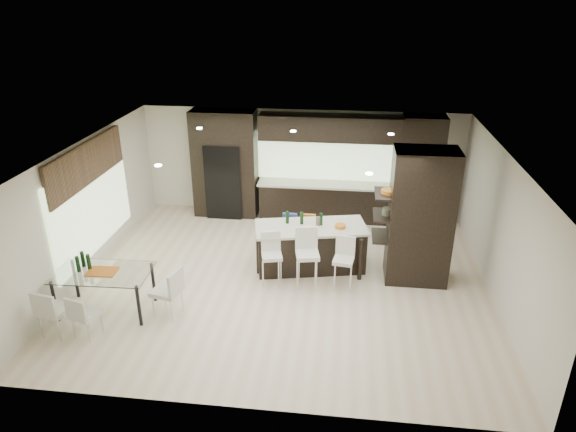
# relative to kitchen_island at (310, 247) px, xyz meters

# --- Properties ---
(ground) EXTENTS (8.00, 8.00, 0.00)m
(ground) POSITION_rel_kitchen_island_xyz_m (-0.47, -0.60, -0.47)
(ground) COLOR beige
(ground) RESTS_ON ground
(back_wall) EXTENTS (8.00, 0.02, 2.70)m
(back_wall) POSITION_rel_kitchen_island_xyz_m (-0.47, 2.90, 0.88)
(back_wall) COLOR beige
(back_wall) RESTS_ON ground
(left_wall) EXTENTS (0.02, 7.00, 2.70)m
(left_wall) POSITION_rel_kitchen_island_xyz_m (-4.47, -0.60, 0.88)
(left_wall) COLOR beige
(left_wall) RESTS_ON ground
(right_wall) EXTENTS (0.02, 7.00, 2.70)m
(right_wall) POSITION_rel_kitchen_island_xyz_m (3.53, -0.60, 0.88)
(right_wall) COLOR beige
(right_wall) RESTS_ON ground
(ceiling) EXTENTS (8.00, 7.00, 0.02)m
(ceiling) POSITION_rel_kitchen_island_xyz_m (-0.47, -0.60, 2.23)
(ceiling) COLOR white
(ceiling) RESTS_ON ground
(window_left) EXTENTS (0.04, 3.20, 1.90)m
(window_left) POSITION_rel_kitchen_island_xyz_m (-4.43, -0.40, 0.88)
(window_left) COLOR #B2D199
(window_left) RESTS_ON left_wall
(window_back) EXTENTS (3.40, 0.04, 1.20)m
(window_back) POSITION_rel_kitchen_island_xyz_m (0.13, 2.86, 1.08)
(window_back) COLOR #B2D199
(window_back) RESTS_ON back_wall
(stone_accent) EXTENTS (0.08, 3.00, 0.80)m
(stone_accent) POSITION_rel_kitchen_island_xyz_m (-4.40, -0.40, 1.78)
(stone_accent) COLOR brown
(stone_accent) RESTS_ON left_wall
(ceiling_spots) EXTENTS (4.00, 3.00, 0.02)m
(ceiling_spots) POSITION_rel_kitchen_island_xyz_m (-0.47, -0.35, 2.21)
(ceiling_spots) COLOR white
(ceiling_spots) RESTS_ON ceiling
(back_cabinetry) EXTENTS (6.80, 0.68, 2.70)m
(back_cabinetry) POSITION_rel_kitchen_island_xyz_m (0.03, 2.57, 0.88)
(back_cabinetry) COLOR black
(back_cabinetry) RESTS_ON ground
(refrigerator) EXTENTS (0.90, 0.68, 1.90)m
(refrigerator) POSITION_rel_kitchen_island_xyz_m (-2.37, 2.52, 0.48)
(refrigerator) COLOR black
(refrigerator) RESTS_ON ground
(partition_column) EXTENTS (1.20, 0.80, 2.70)m
(partition_column) POSITION_rel_kitchen_island_xyz_m (2.13, -0.20, 0.88)
(partition_column) COLOR black
(partition_column) RESTS_ON ground
(kitchen_island) EXTENTS (2.42, 1.43, 0.94)m
(kitchen_island) POSITION_rel_kitchen_island_xyz_m (0.00, 0.00, 0.00)
(kitchen_island) COLOR black
(kitchen_island) RESTS_ON ground
(stool_left) EXTENTS (0.47, 0.47, 0.87)m
(stool_left) POSITION_rel_kitchen_island_xyz_m (-0.69, -0.78, -0.04)
(stool_left) COLOR beige
(stool_left) RESTS_ON ground
(stool_mid) EXTENTS (0.51, 0.51, 0.98)m
(stool_mid) POSITION_rel_kitchen_island_xyz_m (0.00, -0.80, 0.02)
(stool_mid) COLOR beige
(stool_mid) RESTS_ON ground
(stool_right) EXTENTS (0.43, 0.43, 0.86)m
(stool_right) POSITION_rel_kitchen_island_xyz_m (0.69, -0.78, -0.04)
(stool_right) COLOR beige
(stool_right) RESTS_ON ground
(bench) EXTENTS (1.22, 0.48, 0.46)m
(bench) POSITION_rel_kitchen_island_xyz_m (-0.26, 0.79, -0.24)
(bench) COLOR black
(bench) RESTS_ON ground
(floor_vase) EXTENTS (0.46, 0.46, 1.13)m
(floor_vase) POSITION_rel_kitchen_island_xyz_m (0.14, 0.07, 0.09)
(floor_vase) COLOR #494F39
(floor_vase) RESTS_ON ground
(dining_table) EXTENTS (1.70, 0.99, 0.80)m
(dining_table) POSITION_rel_kitchen_island_xyz_m (-3.54, -2.04, -0.07)
(dining_table) COLOR white
(dining_table) RESTS_ON ground
(chair_near) EXTENTS (0.50, 0.50, 0.75)m
(chair_near) POSITION_rel_kitchen_island_xyz_m (-3.54, -2.79, -0.10)
(chair_near) COLOR beige
(chair_near) RESTS_ON ground
(chair_far) EXTENTS (0.53, 0.53, 0.84)m
(chair_far) POSITION_rel_kitchen_island_xyz_m (-4.06, -2.81, -0.05)
(chair_far) COLOR beige
(chair_far) RESTS_ON ground
(chair_end) EXTENTS (0.56, 0.56, 0.86)m
(chair_end) POSITION_rel_kitchen_island_xyz_m (-2.39, -2.04, -0.04)
(chair_end) COLOR beige
(chair_end) RESTS_ON ground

